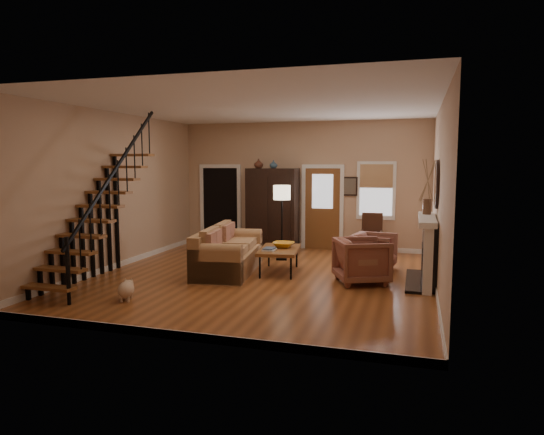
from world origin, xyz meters
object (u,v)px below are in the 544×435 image
(armchair_right, at_px, (374,251))
(floor_lamp, at_px, (282,223))
(armoire, at_px, (273,209))
(side_chair, at_px, (371,235))
(armchair_left, at_px, (362,261))
(sofa, at_px, (229,251))
(coffee_table, at_px, (279,260))

(armchair_right, bearing_deg, floor_lamp, 86.94)
(armoire, height_order, side_chair, armoire)
(armchair_left, xyz_separation_m, floor_lamp, (-2.02, 1.69, 0.44))
(armoire, bearing_deg, armchair_right, -32.85)
(armoire, relative_size, sofa, 0.90)
(sofa, relative_size, coffee_table, 1.79)
(floor_lamp, bearing_deg, armoire, 114.97)
(armoire, distance_m, armchair_left, 4.03)
(armoire, distance_m, side_chair, 2.61)
(armchair_left, bearing_deg, side_chair, -22.32)
(armoire, distance_m, armchair_right, 3.34)
(armoire, bearing_deg, floor_lamp, -65.03)
(armchair_right, xyz_separation_m, floor_lamp, (-2.15, 0.48, 0.48))
(coffee_table, bearing_deg, armchair_left, -12.79)
(armchair_left, bearing_deg, armoire, 17.40)
(armoire, height_order, armchair_left, armoire)
(armchair_right, bearing_deg, sofa, 119.95)
(floor_lamp, height_order, side_chair, floor_lamp)
(armoire, bearing_deg, side_chair, -4.48)
(sofa, relative_size, armchair_left, 2.52)
(armchair_left, height_order, floor_lamp, floor_lamp)
(coffee_table, bearing_deg, floor_lamp, 103.17)
(sofa, bearing_deg, armchair_left, -11.11)
(armchair_left, distance_m, side_chair, 2.79)
(coffee_table, relative_size, side_chair, 1.28)
(coffee_table, distance_m, armchair_right, 2.02)
(sofa, height_order, armchair_right, sofa)
(armchair_left, xyz_separation_m, armchair_right, (0.13, 1.21, -0.03))
(floor_lamp, relative_size, side_chair, 1.70)
(armoire, bearing_deg, coffee_table, -70.73)
(armoire, xyz_separation_m, sofa, (-0.10, -2.84, -0.61))
(armoire, xyz_separation_m, armchair_right, (2.75, -1.78, -0.66))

